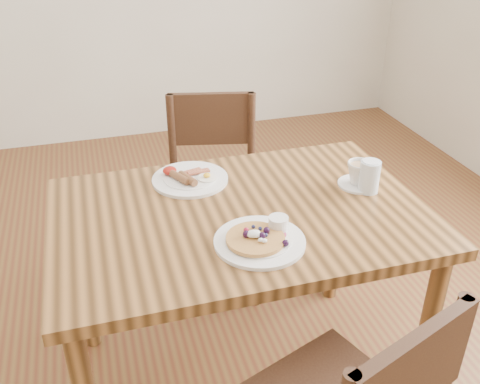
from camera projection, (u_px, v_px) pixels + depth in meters
The scene contains 7 objects.
ground at pixel (240, 374), 2.09m from camera, with size 5.00×5.00×0.00m, color brown.
dining_table at pixel (240, 236), 1.77m from camera, with size 1.20×0.80×0.75m.
chair_far at pixel (213, 186), 2.41m from camera, with size 0.50×0.50×0.88m.
pancake_plate at pixel (261, 239), 1.56m from camera, with size 0.27×0.27×0.06m.
breakfast_plate at pixel (189, 178), 1.90m from camera, with size 0.27×0.27×0.04m.
teacup_saucer at pixel (359, 175), 1.85m from camera, with size 0.14×0.14×0.09m.
water_glass at pixel (369, 177), 1.81m from camera, with size 0.07×0.07×0.11m, color silver.
Camera 1 is at (-0.42, -1.41, 1.65)m, focal length 40.00 mm.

